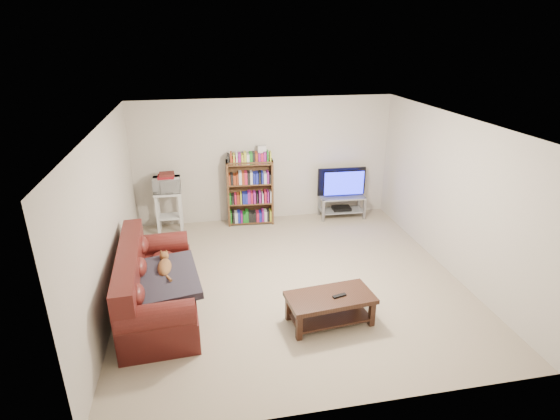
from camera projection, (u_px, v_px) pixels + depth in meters
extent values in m
plane|color=tan|center=(291.00, 280.00, 6.66)|extent=(5.00, 5.00, 0.00)
plane|color=white|center=(293.00, 122.00, 5.76)|extent=(5.00, 5.00, 0.00)
plane|color=beige|center=(265.00, 160.00, 8.49)|extent=(5.00, 0.00, 5.00)
plane|color=beige|center=(351.00, 307.00, 3.93)|extent=(5.00, 0.00, 5.00)
plane|color=beige|center=(108.00, 220.00, 5.77)|extent=(0.00, 5.00, 5.00)
plane|color=beige|center=(452.00, 196.00, 6.64)|extent=(0.00, 5.00, 5.00)
cube|color=#531915|center=(160.00, 296.00, 5.89)|extent=(1.04, 2.19, 0.41)
cube|color=#531915|center=(132.00, 282.00, 5.72)|extent=(0.38, 2.15, 0.90)
cube|color=#531915|center=(159.00, 336.00, 5.01)|extent=(0.89, 0.29, 0.53)
cube|color=#531915|center=(160.00, 259.00, 6.72)|extent=(0.89, 0.29, 0.53)
cube|color=#2B2731|center=(165.00, 279.00, 5.65)|extent=(0.97, 1.18, 0.19)
cube|color=black|center=(330.00, 298.00, 5.55)|extent=(1.15, 0.66, 0.06)
cube|color=black|center=(329.00, 315.00, 5.65)|extent=(1.04, 0.60, 0.03)
cube|color=black|center=(299.00, 328.00, 5.30)|extent=(0.08, 0.08, 0.34)
cube|color=black|center=(372.00, 314.00, 5.56)|extent=(0.08, 0.08, 0.34)
cube|color=black|center=(288.00, 308.00, 5.68)|extent=(0.08, 0.08, 0.34)
cube|color=black|center=(357.00, 296.00, 5.95)|extent=(0.08, 0.08, 0.34)
cube|color=black|center=(339.00, 296.00, 5.52)|extent=(0.19, 0.09, 0.02)
cube|color=#999EA3|center=(342.00, 197.00, 8.79)|extent=(0.92, 0.44, 0.03)
cube|color=#999EA3|center=(341.00, 210.00, 8.89)|extent=(0.88, 0.42, 0.02)
cube|color=gray|center=(323.00, 211.00, 8.65)|extent=(0.05, 0.05, 0.45)
cube|color=gray|center=(364.00, 209.00, 8.77)|extent=(0.05, 0.05, 0.45)
cube|color=gray|center=(319.00, 205.00, 8.97)|extent=(0.05, 0.05, 0.45)
cube|color=gray|center=(359.00, 202.00, 9.09)|extent=(0.05, 0.05, 0.45)
imported|color=black|center=(343.00, 183.00, 8.68)|extent=(0.98, 0.17, 0.56)
cube|color=black|center=(341.00, 208.00, 8.88)|extent=(0.37, 0.27, 0.06)
cube|color=#50331B|center=(228.00, 194.00, 8.38)|extent=(0.06, 0.28, 1.28)
cube|color=#50331B|center=(272.00, 192.00, 8.48)|extent=(0.06, 0.28, 1.28)
cube|color=#50331B|center=(249.00, 161.00, 8.20)|extent=(0.90, 0.33, 0.03)
cube|color=maroon|center=(239.00, 159.00, 8.15)|extent=(0.27, 0.21, 0.07)
cube|color=silver|center=(168.00, 193.00, 8.02)|extent=(0.50, 0.36, 0.04)
cube|color=silver|center=(170.00, 216.00, 8.20)|extent=(0.45, 0.33, 0.03)
cube|color=silver|center=(158.00, 216.00, 8.01)|extent=(0.05, 0.05, 0.75)
cube|color=silver|center=(181.00, 215.00, 8.08)|extent=(0.05, 0.05, 0.75)
cube|color=silver|center=(159.00, 211.00, 8.26)|extent=(0.05, 0.05, 0.75)
cube|color=silver|center=(181.00, 209.00, 8.34)|extent=(0.05, 0.05, 0.75)
imported|color=silver|center=(167.00, 185.00, 7.97)|extent=(0.49, 0.33, 0.27)
cube|color=maroon|center=(166.00, 176.00, 7.91)|extent=(0.29, 0.25, 0.05)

